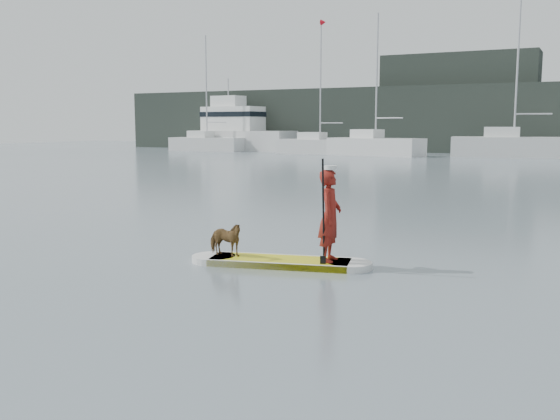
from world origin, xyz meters
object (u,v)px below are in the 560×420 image
at_px(paddler, 330,216).
at_px(sailboat_a, 207,143).
at_px(dog, 225,239).
at_px(paddleboard, 280,262).
at_px(sailboat_d, 512,144).
at_px(motor_yacht_b, 238,130).
at_px(sailboat_b, 319,145).
at_px(sailboat_c, 375,145).

height_order(paddler, sailboat_a, sailboat_a).
bearing_deg(dog, paddleboard, -74.04).
height_order(paddler, sailboat_d, sailboat_d).
relative_size(sailboat_d, motor_yacht_b, 1.27).
xyz_separation_m(sailboat_a, sailboat_b, (12.11, -0.63, 0.03)).
relative_size(sailboat_c, sailboat_d, 0.83).
bearing_deg(sailboat_a, motor_yacht_b, 55.67).
height_order(paddleboard, sailboat_a, sailboat_a).
distance_m(paddleboard, sailboat_a, 50.04).
height_order(paddler, motor_yacht_b, motor_yacht_b).
relative_size(paddleboard, dog, 4.34).
bearing_deg(sailboat_d, dog, -98.79).
bearing_deg(dog, sailboat_b, 22.98).
bearing_deg(paddleboard, sailboat_c, 91.98).
bearing_deg(sailboat_d, paddleboard, -97.43).
xyz_separation_m(dog, motor_yacht_b, (-25.80, 43.96, 1.55)).
xyz_separation_m(sailboat_a, sailboat_c, (17.37, -1.37, 0.08)).
height_order(sailboat_a, sailboat_d, sailboat_d).
bearing_deg(sailboat_c, sailboat_b, -176.08).
bearing_deg(dog, paddler, -74.04).
distance_m(dog, sailboat_d, 42.35).
bearing_deg(sailboat_d, sailboat_b, 177.66).
height_order(sailboat_a, sailboat_b, sailboat_b).
distance_m(paddleboard, sailboat_c, 41.21).
distance_m(sailboat_a, sailboat_c, 17.42).
relative_size(sailboat_c, motor_yacht_b, 1.04).
distance_m(sailboat_c, motor_yacht_b, 16.04).
distance_m(dog, sailboat_a, 49.68).
bearing_deg(dog, sailboat_d, 1.89).
bearing_deg(paddler, sailboat_c, 7.41).
xyz_separation_m(paddleboard, sailboat_a, (-28.70, 40.98, 0.70)).
xyz_separation_m(paddler, motor_yacht_b, (-27.66, 43.50, 1.05)).
height_order(sailboat_c, sailboat_d, sailboat_d).
bearing_deg(sailboat_a, dog, -55.52).
bearing_deg(paddler, sailboat_d, -7.34).
distance_m(dog, sailboat_b, 43.50).
bearing_deg(sailboat_c, sailboat_d, 25.41).
height_order(paddleboard, sailboat_c, sailboat_c).
bearing_deg(dog, motor_yacht_b, 32.38).
bearing_deg(paddler, motor_yacht_b, 22.65).
relative_size(sailboat_b, sailboat_c, 1.00).
xyz_separation_m(paddler, sailboat_b, (-17.46, 40.14, -0.14)).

